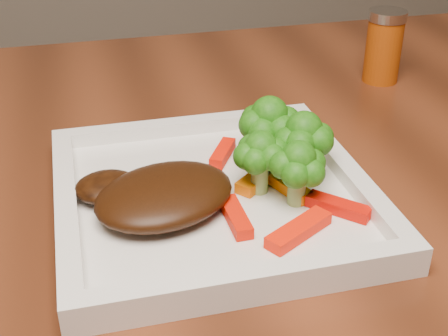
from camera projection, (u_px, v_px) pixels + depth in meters
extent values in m
cube|color=white|center=(213.00, 200.00, 0.55)|extent=(0.27, 0.27, 0.01)
ellipsoid|color=#361908|center=(164.00, 195.00, 0.52)|extent=(0.15, 0.13, 0.03)
cube|color=#FF1B04|center=(299.00, 230.00, 0.49)|extent=(0.06, 0.05, 0.01)
cube|color=red|center=(338.00, 207.00, 0.52)|extent=(0.05, 0.05, 0.01)
cube|color=red|center=(236.00, 217.00, 0.51)|extent=(0.02, 0.05, 0.01)
cube|color=orange|center=(299.00, 148.00, 0.61)|extent=(0.06, 0.02, 0.01)
cube|color=#FC1604|center=(223.00, 153.00, 0.60)|extent=(0.04, 0.05, 0.01)
cube|color=orange|center=(288.00, 186.00, 0.55)|extent=(0.03, 0.05, 0.01)
cube|color=#F06603|center=(261.00, 176.00, 0.57)|extent=(0.06, 0.05, 0.01)
cylinder|color=#9F3D08|center=(384.00, 47.00, 0.79)|extent=(0.05, 0.05, 0.09)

